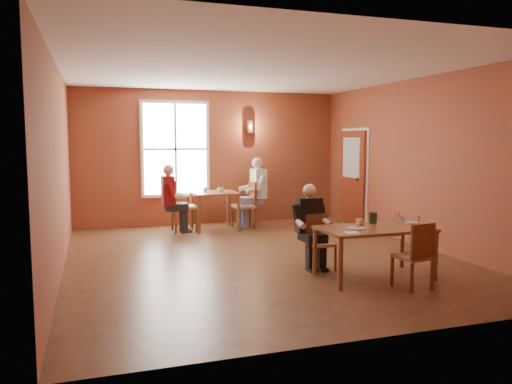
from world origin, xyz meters
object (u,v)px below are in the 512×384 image
object	(u,v)px
chair_empty	(412,255)
chair_diner_maroon	(184,206)
main_table	(374,253)
second_table	(214,211)
diner_white	(245,194)
chair_diner_white	(244,205)
diner_maroon	(182,199)
diner_main	(322,229)
chair_diner_main	(321,242)

from	to	relation	value
chair_empty	chair_diner_maroon	distance (m)	5.34
main_table	second_table	xyz separation A→B (m)	(-1.22, 4.36, 0.05)
chair_diner_maroon	main_table	bearing A→B (deg)	23.21
chair_empty	diner_white	distance (m)	4.99
chair_diner_white	diner_maroon	distance (m)	1.34
chair_diner_maroon	chair_diner_white	bearing A→B (deg)	90.00
diner_maroon	diner_white	bearing A→B (deg)	90.00
diner_main	chair_diner_white	xyz separation A→B (m)	(-0.07, 3.74, -0.10)
diner_maroon	chair_diner_white	bearing A→B (deg)	90.00
chair_diner_white	chair_empty	bearing A→B (deg)	-170.96
chair_empty	diner_white	xyz separation A→B (m)	(-0.75, 4.92, 0.30)
chair_diner_main	chair_diner_maroon	xyz separation A→B (m)	(-1.37, 3.71, 0.13)
diner_white	chair_diner_maroon	xyz separation A→B (m)	(-1.33, 0.00, -0.20)
diner_white	chair_diner_main	bearing A→B (deg)	-179.41
chair_diner_main	chair_diner_maroon	size ratio (longest dim) A/B	0.75
chair_diner_white	diner_main	bearing A→B (deg)	-178.96
second_table	diner_white	size ratio (longest dim) A/B	0.62
chair_diner_maroon	diner_maroon	xyz separation A→B (m)	(-0.03, 0.00, 0.14)
main_table	chair_empty	distance (m)	0.61
second_table	chair_diner_maroon	xyz separation A→B (m)	(-0.65, 0.00, 0.14)
chair_diner_maroon	chair_empty	bearing A→B (deg)	22.94
diner_main	chair_empty	xyz separation A→B (m)	(0.71, -1.18, -0.17)
diner_white	main_table	bearing A→B (deg)	-172.96
diner_white	chair_diner_white	bearing A→B (deg)	90.00
chair_diner_maroon	chair_diner_main	bearing A→B (deg)	20.26
chair_diner_white	chair_diner_maroon	world-z (taller)	chair_diner_maroon
chair_diner_main	diner_white	bearing A→B (deg)	-89.41
diner_main	diner_maroon	distance (m)	3.99
chair_empty	second_table	xyz separation A→B (m)	(-1.43, 4.92, -0.03)
diner_white	diner_maroon	bearing A→B (deg)	90.00
diner_main	diner_white	distance (m)	3.74
chair_empty	diner_white	world-z (taller)	diner_white
chair_diner_maroon	diner_white	bearing A→B (deg)	90.00
main_table	second_table	bearing A→B (deg)	105.62
chair_diner_white	diner_maroon	bearing A→B (deg)	90.00
chair_diner_main	main_table	bearing A→B (deg)	127.57
diner_main	chair_empty	distance (m)	1.39
chair_empty	chair_diner_white	world-z (taller)	chair_diner_white
diner_main	main_table	bearing A→B (deg)	128.88
diner_main	chair_empty	world-z (taller)	diner_main
chair_empty	diner_maroon	distance (m)	5.36
main_table	diner_maroon	size ratio (longest dim) A/B	1.11
main_table	chair_diner_maroon	size ratio (longest dim) A/B	1.40
main_table	chair_diner_main	world-z (taller)	chair_diner_main
main_table	diner_main	distance (m)	0.83
chair_diner_white	diner_maroon	size ratio (longest dim) A/B	0.74
diner_main	chair_diner_white	world-z (taller)	diner_main
diner_white	diner_main	bearing A→B (deg)	-179.42
second_table	diner_maroon	bearing A→B (deg)	180.00
second_table	diner_maroon	size ratio (longest dim) A/B	0.67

